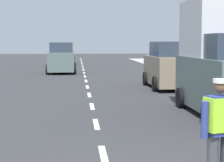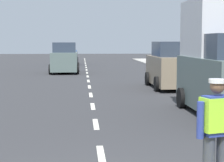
# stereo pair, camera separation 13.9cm
# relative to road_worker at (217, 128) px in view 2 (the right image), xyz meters

# --- Properties ---
(ground_plane) EXTENTS (96.00, 96.00, 0.00)m
(ground_plane) POSITION_rel_road_worker_xyz_m (-1.66, 20.19, -0.93)
(ground_plane) COLOR #333335
(lane_center_line) EXTENTS (0.14, 46.40, 0.01)m
(lane_center_line) POSITION_rel_road_worker_xyz_m (-1.66, 24.39, -0.93)
(lane_center_line) COLOR silver
(lane_center_line) RESTS_ON ground
(road_worker) EXTENTS (0.71, 0.51, 1.67)m
(road_worker) POSITION_rel_road_worker_xyz_m (0.00, 0.00, 0.00)
(road_worker) COLOR #383D4C
(road_worker) RESTS_ON ground
(delivery_truck) EXTENTS (2.16, 4.60, 3.54)m
(delivery_truck) POSITION_rel_road_worker_xyz_m (2.29, 6.15, 0.68)
(delivery_truck) COLOR slate
(delivery_truck) RESTS_ON ground
(car_oncoming_third) EXTENTS (1.93, 4.22, 2.07)m
(car_oncoming_third) POSITION_rel_road_worker_xyz_m (-3.34, 33.04, 0.03)
(car_oncoming_third) COLOR #1E4799
(car_oncoming_third) RESTS_ON ground
(car_parked_far) EXTENTS (2.10, 4.14, 2.22)m
(car_parked_far) POSITION_rel_road_worker_xyz_m (2.26, 13.11, 0.10)
(car_parked_far) COLOR gray
(car_parked_far) RESTS_ON ground
(car_oncoming_second) EXTENTS (2.04, 3.95, 2.16)m
(car_oncoming_second) POSITION_rel_road_worker_xyz_m (-3.24, 23.00, 0.07)
(car_oncoming_second) COLOR slate
(car_oncoming_second) RESTS_ON ground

